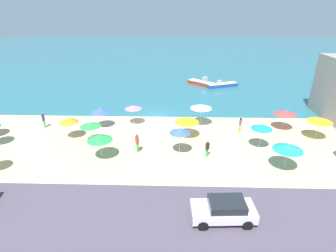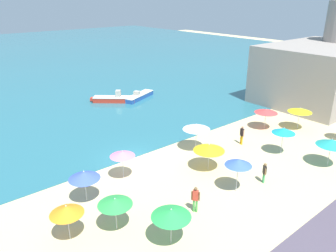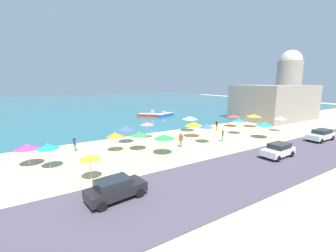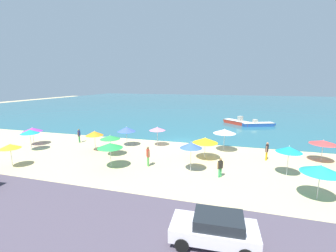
% 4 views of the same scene
% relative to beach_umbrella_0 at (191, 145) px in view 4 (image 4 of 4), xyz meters
% --- Properties ---
extents(ground_plane, '(160.00, 160.00, 0.00)m').
position_rel_beach_umbrella_0_xyz_m(ground_plane, '(-3.05, 8.92, -2.31)').
color(ground_plane, '#CFBC88').
extents(sea, '(150.00, 110.00, 0.05)m').
position_rel_beach_umbrella_0_xyz_m(sea, '(-3.05, 63.92, -2.29)').
color(sea, '#276675').
rests_on(sea, ground_plane).
extents(coastal_road, '(80.00, 8.00, 0.06)m').
position_rel_beach_umbrella_0_xyz_m(coastal_road, '(-3.05, -9.08, -2.28)').
color(coastal_road, '#4E4453').
rests_on(coastal_road, ground_plane).
extents(beach_umbrella_0, '(1.90, 1.90, 2.62)m').
position_rel_beach_umbrella_0_xyz_m(beach_umbrella_0, '(0.00, 0.00, 0.00)').
color(beach_umbrella_0, '#B2B2B7').
rests_on(beach_umbrella_0, ground_plane).
extents(beach_umbrella_1, '(2.10, 2.10, 2.33)m').
position_rel_beach_umbrella_0_xyz_m(beach_umbrella_1, '(-8.77, 5.70, -0.31)').
color(beach_umbrella_1, '#B2B2B7').
rests_on(beach_umbrella_1, ground_plane).
extents(beach_umbrella_2, '(2.05, 2.05, 2.20)m').
position_rel_beach_umbrella_0_xyz_m(beach_umbrella_2, '(-8.73, 1.89, -0.37)').
color(beach_umbrella_2, '#B2B2B7').
rests_on(beach_umbrella_2, ground_plane).
extents(beach_umbrella_3, '(1.95, 1.95, 2.42)m').
position_rel_beach_umbrella_0_xyz_m(beach_umbrella_3, '(-18.19, 1.05, -0.18)').
color(beach_umbrella_3, '#B2B2B7').
rests_on(beach_umbrella_3, ground_plane).
extents(beach_umbrella_4, '(2.21, 2.21, 2.20)m').
position_rel_beach_umbrella_0_xyz_m(beach_umbrella_4, '(-19.83, 2.91, -0.41)').
color(beach_umbrella_4, '#B2B2B7').
rests_on(beach_umbrella_4, ground_plane).
extents(beach_umbrella_5, '(2.36, 2.36, 2.19)m').
position_rel_beach_umbrella_0_xyz_m(beach_umbrella_5, '(11.57, 5.72, -0.37)').
color(beach_umbrella_5, '#B2B2B7').
rests_on(beach_umbrella_5, ground_plane).
extents(beach_umbrella_6, '(2.23, 2.23, 2.32)m').
position_rel_beach_umbrella_0_xyz_m(beach_umbrella_6, '(-6.99, -1.08, -0.28)').
color(beach_umbrella_6, '#B2B2B7').
rests_on(beach_umbrella_6, ground_plane).
extents(beach_umbrella_7, '(1.73, 1.73, 2.21)m').
position_rel_beach_umbrella_0_xyz_m(beach_umbrella_7, '(-15.53, -3.46, -0.38)').
color(beach_umbrella_7, '#B2B2B7').
rests_on(beach_umbrella_7, ground_plane).
extents(beach_umbrella_9, '(2.39, 2.39, 2.41)m').
position_rel_beach_umbrella_0_xyz_m(beach_umbrella_9, '(8.75, -2.36, -0.23)').
color(beach_umbrella_9, '#B2B2B7').
rests_on(beach_umbrella_9, ground_plane).
extents(beach_umbrella_10, '(1.98, 1.98, 2.52)m').
position_rel_beach_umbrella_0_xyz_m(beach_umbrella_10, '(7.70, 1.31, -0.10)').
color(beach_umbrella_10, '#B2B2B7').
rests_on(beach_umbrella_10, ground_plane).
extents(beach_umbrella_11, '(1.89, 1.89, 2.34)m').
position_rel_beach_umbrella_0_xyz_m(beach_umbrella_11, '(-5.23, 6.62, -0.23)').
color(beach_umbrella_11, '#B2B2B7').
rests_on(beach_umbrella_11, ground_plane).
extents(beach_umbrella_12, '(1.91, 1.91, 2.30)m').
position_rel_beach_umbrella_0_xyz_m(beach_umbrella_12, '(-11.23, 2.88, -0.33)').
color(beach_umbrella_12, '#B2B2B7').
rests_on(beach_umbrella_12, ground_plane).
extents(beach_umbrella_13, '(2.49, 2.49, 2.23)m').
position_rel_beach_umbrella_0_xyz_m(beach_umbrella_13, '(0.77, 3.49, -0.40)').
color(beach_umbrella_13, '#B2B2B7').
rests_on(beach_umbrella_13, ground_plane).
extents(beach_umbrella_14, '(2.43, 2.43, 2.54)m').
position_rel_beach_umbrella_0_xyz_m(beach_umbrella_14, '(2.48, 6.68, -0.07)').
color(beach_umbrella_14, '#B2B2B7').
rests_on(beach_umbrella_14, ground_plane).
extents(bather_0, '(0.30, 0.56, 1.75)m').
position_rel_beach_umbrella_0_xyz_m(bather_0, '(-15.22, 5.38, -1.33)').
color(bather_0, '#3E9857').
rests_on(bather_0, ground_plane).
extents(bather_1, '(0.39, 0.48, 1.83)m').
position_rel_beach_umbrella_0_xyz_m(bather_1, '(-3.92, 0.15, -1.28)').
color(bather_1, green).
rests_on(bather_1, ground_plane).
extents(bather_2, '(0.32, 0.55, 1.80)m').
position_rel_beach_umbrella_0_xyz_m(bather_2, '(6.60, 4.81, -1.30)').
color(bather_2, orange).
rests_on(bather_2, ground_plane).
extents(bather_3, '(0.43, 0.43, 1.61)m').
position_rel_beach_umbrella_0_xyz_m(bather_3, '(2.48, -0.55, -1.41)').
color(bather_3, '#40A85E').
rests_on(bather_3, ground_plane).
extents(parked_car_0, '(4.06, 2.06, 1.47)m').
position_rel_beach_umbrella_0_xyz_m(parked_car_0, '(2.68, -8.41, -1.48)').
color(parked_car_0, silver).
rests_on(parked_car_0, coastal_road).
extents(skiff_nearshore, '(5.07, 4.66, 1.55)m').
position_rel_beach_umbrella_0_xyz_m(skiff_nearshore, '(4.20, 23.65, -1.86)').
color(skiff_nearshore, '#B02F20').
rests_on(skiff_nearshore, sea).
extents(skiff_offshore, '(5.69, 3.21, 1.18)m').
position_rel_beach_umbrella_0_xyz_m(skiff_offshore, '(7.56, 22.75, -1.91)').
color(skiff_offshore, '#244F9C').
rests_on(skiff_offshore, sea).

